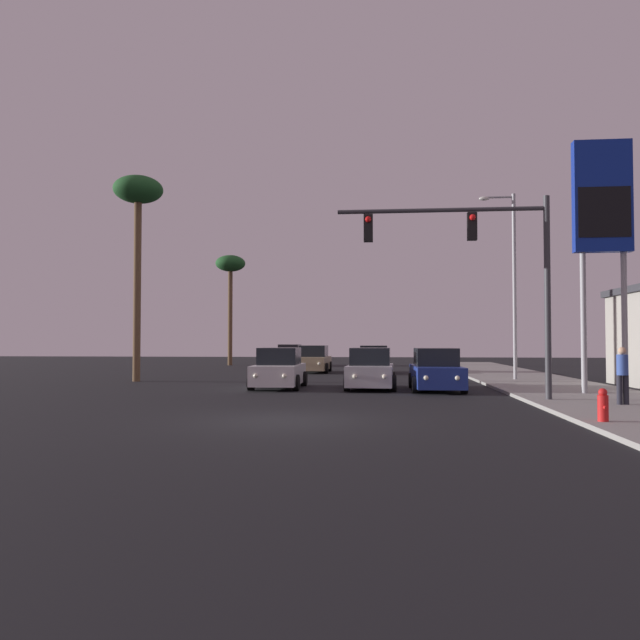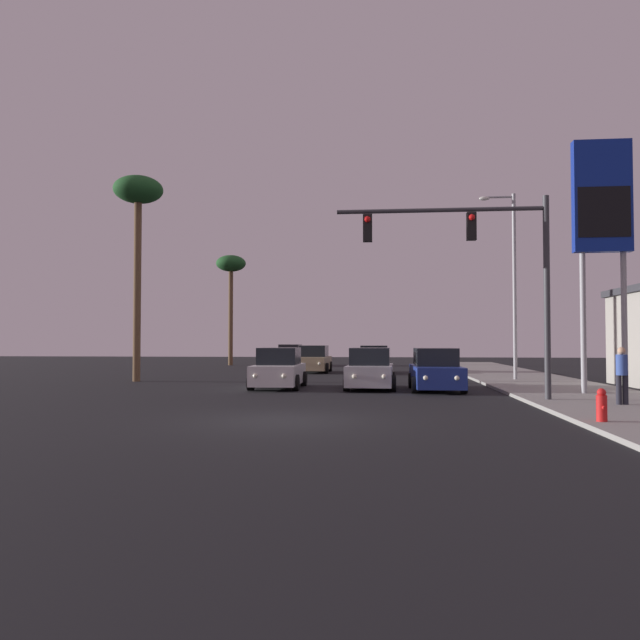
{
  "view_description": "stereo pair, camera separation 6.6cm",
  "coord_description": "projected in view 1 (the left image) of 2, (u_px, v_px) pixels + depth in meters",
  "views": [
    {
      "loc": [
        2.36,
        -15.32,
        1.97
      ],
      "look_at": [
        -0.6,
        15.85,
        3.02
      ],
      "focal_mm": 35.0,
      "sensor_mm": 36.0,
      "label": 1
    },
    {
      "loc": [
        2.43,
        -15.32,
        1.97
      ],
      "look_at": [
        -0.6,
        15.85,
        3.02
      ],
      "focal_mm": 35.0,
      "sensor_mm": 36.0,
      "label": 2
    }
  ],
  "objects": [
    {
      "name": "ground_plane",
      "position": [
        283.0,
        420.0,
        15.4
      ],
      "size": [
        120.0,
        120.0,
        0.0
      ],
      "primitive_type": "plane",
      "color": "black"
    },
    {
      "name": "sidewalk_right",
      "position": [
        562.0,
        389.0,
        24.46
      ],
      "size": [
        5.0,
        60.0,
        0.12
      ],
      "color": "gray",
      "rests_on": "ground"
    },
    {
      "name": "car_silver",
      "position": [
        370.0,
        370.0,
        25.59
      ],
      "size": [
        2.04,
        4.34,
        1.68
      ],
      "rotation": [
        0.0,
        0.0,
        3.11
      ],
      "color": "#B7B7BC",
      "rests_on": "ground"
    },
    {
      "name": "car_white",
      "position": [
        279.0,
        370.0,
        25.97
      ],
      "size": [
        2.04,
        4.32,
        1.68
      ],
      "rotation": [
        0.0,
        0.0,
        3.15
      ],
      "color": "silver",
      "rests_on": "ground"
    },
    {
      "name": "car_tan",
      "position": [
        314.0,
        360.0,
        38.85
      ],
      "size": [
        2.04,
        4.33,
        1.68
      ],
      "rotation": [
        0.0,
        0.0,
        3.11
      ],
      "color": "tan",
      "rests_on": "ground"
    },
    {
      "name": "car_black",
      "position": [
        373.0,
        361.0,
        37.86
      ],
      "size": [
        2.04,
        4.34,
        1.68
      ],
      "rotation": [
        0.0,
        0.0,
        3.18
      ],
      "color": "black",
      "rests_on": "ground"
    },
    {
      "name": "car_red",
      "position": [
        290.0,
        356.0,
        49.54
      ],
      "size": [
        2.04,
        4.32,
        1.68
      ],
      "rotation": [
        0.0,
        0.0,
        3.13
      ],
      "color": "maroon",
      "rests_on": "ground"
    },
    {
      "name": "car_blue",
      "position": [
        436.0,
        371.0,
        24.62
      ],
      "size": [
        2.04,
        4.33,
        1.68
      ],
      "rotation": [
        0.0,
        0.0,
        3.17
      ],
      "color": "navy",
      "rests_on": "ground"
    },
    {
      "name": "traffic_light_mast",
      "position": [
        486.0,
        256.0,
        20.07
      ],
      "size": [
        6.8,
        0.36,
        6.5
      ],
      "color": "#38383D",
      "rests_on": "sidewalk_right"
    },
    {
      "name": "street_lamp",
      "position": [
        512.0,
        276.0,
        30.17
      ],
      "size": [
        1.74,
        0.24,
        9.0
      ],
      "color": "#99999E",
      "rests_on": "sidewalk_right"
    },
    {
      "name": "gas_station_sign",
      "position": [
        602.0,
        210.0,
        22.17
      ],
      "size": [
        2.0,
        0.42,
        9.0
      ],
      "color": "#99999E",
      "rests_on": "sidewalk_right"
    },
    {
      "name": "fire_hydrant",
      "position": [
        603.0,
        405.0,
        14.32
      ],
      "size": [
        0.24,
        0.34,
        0.76
      ],
      "color": "red",
      "rests_on": "sidewalk_right"
    },
    {
      "name": "pedestrian_on_sidewalk",
      "position": [
        622.0,
        373.0,
        18.13
      ],
      "size": [
        0.34,
        0.32,
        1.67
      ],
      "color": "#23232D",
      "rests_on": "sidewalk_right"
    },
    {
      "name": "palm_tree_far",
      "position": [
        230.0,
        270.0,
        50.4
      ],
      "size": [
        2.4,
        2.4,
        8.9
      ],
      "color": "brown",
      "rests_on": "ground"
    },
    {
      "name": "palm_tree_near",
      "position": [
        138.0,
        203.0,
        30.51
      ],
      "size": [
        2.4,
        2.4,
        10.05
      ],
      "color": "brown",
      "rests_on": "ground"
    }
  ]
}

